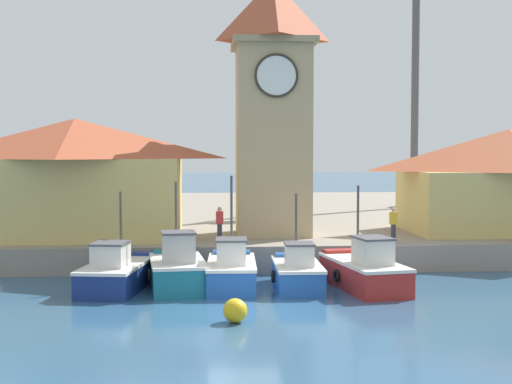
% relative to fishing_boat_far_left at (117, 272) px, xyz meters
% --- Properties ---
extents(ground_plane, '(300.00, 300.00, 0.00)m').
position_rel_fishing_boat_far_left_xyz_m(ground_plane, '(4.80, -3.79, -0.67)').
color(ground_plane, '#2D567A').
extents(quay_wharf, '(120.00, 40.00, 1.21)m').
position_rel_fishing_boat_far_left_xyz_m(quay_wharf, '(4.80, 23.05, -0.07)').
color(quay_wharf, gray).
rests_on(quay_wharf, ground).
extents(fishing_boat_far_left, '(2.78, 5.07, 3.80)m').
position_rel_fishing_boat_far_left_xyz_m(fishing_boat_far_left, '(0.00, 0.00, 0.00)').
color(fishing_boat_far_left, navy).
rests_on(fishing_boat_far_left, ground).
extents(fishing_boat_left_outer, '(2.52, 4.49, 4.19)m').
position_rel_fishing_boat_far_left_xyz_m(fishing_boat_left_outer, '(2.36, -0.07, 0.11)').
color(fishing_boat_left_outer, '#196B7F').
rests_on(fishing_boat_left_outer, ground).
extents(fishing_boat_left_inner, '(2.09, 4.58, 4.43)m').
position_rel_fishing_boat_far_left_xyz_m(fishing_boat_left_inner, '(4.48, -0.07, 0.03)').
color(fishing_boat_left_inner, '#2356A8').
rests_on(fishing_boat_left_inner, ground).
extents(fishing_boat_mid_left, '(1.94, 4.13, 3.71)m').
position_rel_fishing_boat_far_left_xyz_m(fishing_boat_mid_left, '(7.06, -0.31, -0.02)').
color(fishing_boat_mid_left, '#2356A8').
rests_on(fishing_boat_mid_left, ground).
extents(fishing_boat_center, '(2.85, 5.37, 4.03)m').
position_rel_fishing_boat_far_left_xyz_m(fishing_boat_center, '(9.69, -0.47, 0.05)').
color(fishing_boat_center, '#AD2823').
rests_on(fishing_boat_center, ground).
extents(clock_tower, '(4.06, 4.06, 14.27)m').
position_rel_fishing_boat_far_left_xyz_m(clock_tower, '(6.82, 7.62, 7.23)').
color(clock_tower, tan).
rests_on(clock_tower, quay_wharf).
extents(warehouse_left, '(10.48, 6.69, 5.76)m').
position_rel_fishing_boat_far_left_xyz_m(warehouse_left, '(-2.84, 7.28, 3.48)').
color(warehouse_left, tan).
rests_on(warehouse_left, quay_wharf).
extents(warehouse_right, '(10.61, 6.30, 5.31)m').
position_rel_fishing_boat_far_left_xyz_m(warehouse_right, '(19.05, 7.82, 3.26)').
color(warehouse_right, tan).
rests_on(warehouse_right, quay_wharf).
extents(port_crane_near, '(2.22, 10.07, 21.29)m').
position_rel_fishing_boat_far_left_xyz_m(port_crane_near, '(8.61, 17.12, 8.39)').
color(port_crane_near, '#353539').
rests_on(port_crane_near, quay_wharf).
extents(port_crane_far, '(5.21, 9.15, 20.48)m').
position_rel_fishing_boat_far_left_xyz_m(port_crane_far, '(19.02, 24.25, 8.59)').
color(port_crane_far, '#353539').
rests_on(port_crane_far, quay_wharf).
extents(mooring_buoy, '(0.77, 0.77, 0.77)m').
position_rel_fishing_boat_far_left_xyz_m(mooring_buoy, '(4.40, -5.68, -0.29)').
color(mooring_buoy, gold).
rests_on(mooring_buoy, ground).
extents(dock_worker_near_tower, '(0.34, 0.22, 1.62)m').
position_rel_fishing_boat_far_left_xyz_m(dock_worker_near_tower, '(4.11, 4.89, 1.39)').
color(dock_worker_near_tower, '#33333D').
rests_on(dock_worker_near_tower, quay_wharf).
extents(dock_worker_along_quay, '(0.34, 0.22, 1.62)m').
position_rel_fishing_boat_far_left_xyz_m(dock_worker_along_quay, '(12.02, 3.97, 1.39)').
color(dock_worker_along_quay, '#33333D').
rests_on(dock_worker_along_quay, quay_wharf).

